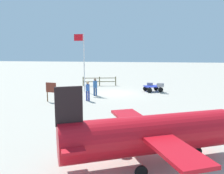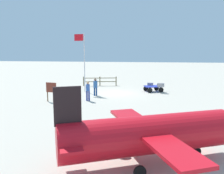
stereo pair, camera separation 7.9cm
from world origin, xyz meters
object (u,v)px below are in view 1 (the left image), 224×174
suitcase_tan (160,85)px  worker_lead (88,90)px  luggage_cart (153,87)px  flagpole (83,57)px  signboard (51,89)px  suitcase_olive (161,85)px  worker_trailing (95,86)px  airplane_near (156,133)px  suitcase_grey (150,84)px

suitcase_tan → worker_lead: worker_lead is taller
luggage_cart → flagpole: 7.72m
flagpole → suitcase_tan: bearing=-172.3°
suitcase_tan → signboard: 10.86m
suitcase_olive → flagpole: bearing=3.8°
worker_trailing → airplane_near: bearing=111.3°
signboard → worker_trailing: bearing=-134.3°
airplane_near → worker_lead: bearing=-63.9°
suitcase_grey → signboard: 10.29m
worker_lead → worker_trailing: (-0.13, -2.34, 0.02)m
flagpole → signboard: 5.70m
suitcase_grey → flagpole: flagpole is taller
suitcase_olive → worker_lead: worker_lead is taller
suitcase_olive → worker_lead: 7.79m
suitcase_olive → signboard: size_ratio=0.43×
suitcase_grey → suitcase_tan: bearing=157.8°
worker_lead → flagpole: 5.14m
signboard → luggage_cart: bearing=-144.0°
suitcase_tan → worker_trailing: worker_trailing is taller
suitcase_tan → airplane_near: 15.83m
worker_lead → worker_trailing: size_ratio=1.00×
luggage_cart → suitcase_tan: (-0.69, 0.10, 0.30)m
suitcase_tan → suitcase_grey: bearing=-22.2°
worker_lead → airplane_near: size_ratio=0.22×
flagpole → signboard: flagpole is taller
suitcase_olive → suitcase_grey: suitcase_olive is taller
worker_lead → suitcase_tan: bearing=-139.8°
suitcase_olive → worker_lead: bearing=37.0°
flagpole → suitcase_grey: bearing=-167.8°
airplane_near → signboard: airplane_near is taller
suitcase_olive → signboard: signboard is taller
luggage_cart → airplane_near: airplane_near is taller
luggage_cart → suitcase_tan: suitcase_tan is taller
suitcase_grey → worker_trailing: size_ratio=0.37×
suitcase_grey → flagpole: bearing=12.2°
suitcase_tan → signboard: size_ratio=0.38×
airplane_near → flagpole: 16.36m
suitcase_grey → worker_lead: bearing=47.3°
suitcase_grey → flagpole: size_ratio=0.10×
suitcase_olive → airplane_near: 15.30m
signboard → suitcase_grey: bearing=-141.7°
luggage_cart → worker_lead: bearing=44.1°
worker_trailing → flagpole: (1.62, -1.84, 2.58)m
airplane_near → worker_trailing: bearing=-68.7°
airplane_near → luggage_cart: bearing=-91.1°
luggage_cart → worker_trailing: worker_trailing is taller
suitcase_grey → signboard: signboard is taller
luggage_cart → flagpole: flagpole is taller
worker_trailing → signboard: (3.02, 3.10, 0.08)m
worker_lead → worker_trailing: same height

